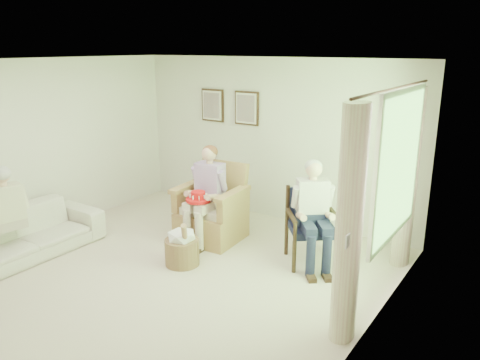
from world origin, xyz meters
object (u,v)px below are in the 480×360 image
(wood_armchair, at_px, (315,223))
(person_sofa, at_px, (2,210))
(wicker_armchair, at_px, (213,216))
(person_dark, at_px, (311,207))
(hatbox, at_px, (182,246))
(sofa, at_px, (20,235))
(red_hat, at_px, (198,198))
(person_wicker, at_px, (206,188))

(wood_armchair, bearing_deg, person_sofa, 176.09)
(wicker_armchair, relative_size, person_sofa, 0.87)
(person_dark, xyz_separation_m, hatbox, (-1.37, -0.93, -0.54))
(person_sofa, xyz_separation_m, hatbox, (1.94, 1.25, -0.48))
(hatbox, bearing_deg, wicker_armchair, 101.86)
(wood_armchair, height_order, sofa, wood_armchair)
(sofa, relative_size, red_hat, 6.30)
(sofa, bearing_deg, wood_armchair, -57.03)
(hatbox, bearing_deg, sofa, -151.47)
(wood_armchair, bearing_deg, wicker_armchair, 147.22)
(wicker_armchair, bearing_deg, hatbox, -82.27)
(person_wicker, xyz_separation_m, person_dark, (1.56, 0.16, -0.02))
(red_hat, bearing_deg, person_wicker, 95.31)
(sofa, bearing_deg, person_wicker, -43.77)
(wicker_armchair, height_order, person_wicker, person_wicker)
(wicker_armchair, xyz_separation_m, person_wicker, (0.00, -0.15, 0.47))
(person_dark, bearing_deg, wood_armchair, 50.83)
(person_wicker, xyz_separation_m, red_hat, (0.02, -0.20, -0.09))
(sofa, xyz_separation_m, person_wicker, (1.75, 1.82, 0.50))
(wicker_armchair, height_order, red_hat, wicker_armchair)
(wicker_armchair, height_order, wood_armchair, wicker_armchair)
(wicker_armchair, xyz_separation_m, wood_armchair, (1.56, 0.17, 0.17))
(person_dark, height_order, red_hat, person_dark)
(person_wicker, bearing_deg, sofa, -137.90)
(person_wicker, relative_size, hatbox, 2.11)
(wood_armchair, height_order, person_sofa, person_sofa)
(wicker_armchair, relative_size, person_dark, 0.82)
(wicker_armchair, distance_m, person_sofa, 2.81)
(wicker_armchair, relative_size, person_wicker, 0.81)
(person_sofa, relative_size, red_hat, 3.73)
(red_hat, bearing_deg, wood_armchair, 18.77)
(person_wicker, relative_size, person_sofa, 1.08)
(wicker_armchair, relative_size, hatbox, 1.70)
(person_sofa, distance_m, red_hat, 2.53)
(sofa, bearing_deg, red_hat, -47.43)
(person_sofa, bearing_deg, wicker_armchair, 152.59)
(wood_armchair, relative_size, hatbox, 1.46)
(wicker_armchair, relative_size, wood_armchair, 1.16)
(hatbox, bearing_deg, person_wicker, 104.05)
(wood_armchair, bearing_deg, hatbox, 179.40)
(wood_armchair, height_order, red_hat, wood_armchair)
(wicker_armchair, distance_m, person_wicker, 0.49)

